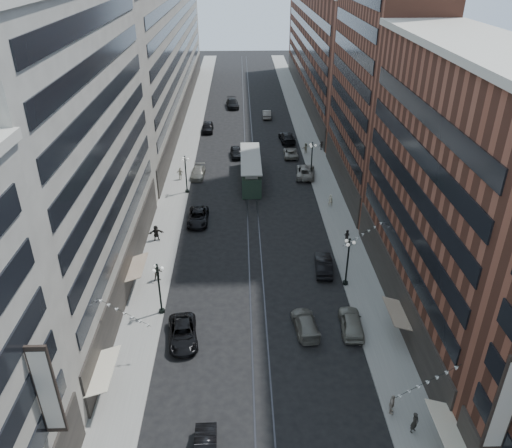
{
  "coord_description": "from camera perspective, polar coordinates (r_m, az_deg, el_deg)",
  "views": [
    {
      "loc": [
        -1.39,
        -9.98,
        30.55
      ],
      "look_at": [
        0.07,
        36.39,
        5.0
      ],
      "focal_mm": 35.0,
      "sensor_mm": 36.0,
      "label": 1
    }
  ],
  "objects": [
    {
      "name": "sidewalk_east",
      "position": [
        86.48,
        6.61,
        8.01
      ],
      "size": [
        4.0,
        180.0,
        0.15
      ],
      "primitive_type": "cube",
      "color": "gray",
      "rests_on": "ground"
    },
    {
      "name": "building_west_mid",
      "position": [
        48.63,
        -20.57,
        7.07
      ],
      "size": [
        8.0,
        36.0,
        28.0
      ],
      "primitive_type": "cube",
      "color": "#ACA698",
      "rests_on": "ground"
    },
    {
      "name": "lamppost_se_mid",
      "position": [
        75.91,
        6.39,
        7.46
      ],
      "size": [
        1.03,
        1.14,
        5.52
      ],
      "color": "black",
      "rests_on": "sidewalk_east"
    },
    {
      "name": "car_11",
      "position": [
        77.07,
        5.67,
        6.01
      ],
      "size": [
        3.45,
        6.2,
        1.64
      ],
      "primitive_type": "imported",
      "rotation": [
        0.0,
        0.0,
        3.01
      ],
      "color": "gray",
      "rests_on": "ground"
    },
    {
      "name": "rail_east",
      "position": [
        85.63,
        -0.29,
        7.95
      ],
      "size": [
        0.12,
        180.0,
        0.02
      ],
      "primitive_type": "cube",
      "color": "#2D2D33",
      "rests_on": "ground"
    },
    {
      "name": "car_13",
      "position": [
        84.48,
        -2.26,
        8.19
      ],
      "size": [
        2.24,
        4.76,
        1.58
      ],
      "primitive_type": "imported",
      "rotation": [
        0.0,
        0.0,
        0.08
      ],
      "color": "black",
      "rests_on": "ground"
    },
    {
      "name": "car_8",
      "position": [
        77.04,
        -6.66,
        5.86
      ],
      "size": [
        2.28,
        5.04,
        1.43
      ],
      "primitive_type": "imported",
      "rotation": [
        0.0,
        0.0,
        -0.06
      ],
      "color": "slate",
      "rests_on": "ground"
    },
    {
      "name": "lamppost_sw_mid",
      "position": [
        70.97,
        -8.02,
        5.79
      ],
      "size": [
        1.03,
        1.14,
        5.52
      ],
      "color": "black",
      "rests_on": "sidewalk_west"
    },
    {
      "name": "streetcar",
      "position": [
        74.9,
        -0.61,
        6.18
      ],
      "size": [
        2.93,
        13.25,
        3.66
      ],
      "color": "#23382A",
      "rests_on": "ground"
    },
    {
      "name": "car_4",
      "position": [
        47.02,
        10.84,
        -10.99
      ],
      "size": [
        2.24,
        4.96,
        1.65
      ],
      "primitive_type": "imported",
      "rotation": [
        0.0,
        0.0,
        3.08
      ],
      "color": "slate",
      "rests_on": "ground"
    },
    {
      "name": "building_east_far",
      "position": [
        117.91,
        7.63,
        19.56
      ],
      "size": [
        8.0,
        72.0,
        24.0
      ],
      "primitive_type": "cube",
      "color": "brown",
      "rests_on": "ground"
    },
    {
      "name": "car_10",
      "position": [
        54.39,
        7.73,
        -4.6
      ],
      "size": [
        2.12,
        5.04,
        1.62
      ],
      "primitive_type": "imported",
      "rotation": [
        0.0,
        0.0,
        3.06
      ],
      "color": "black",
      "rests_on": "ground"
    },
    {
      "name": "car_2",
      "position": [
        45.67,
        -8.35,
        -12.27
      ],
      "size": [
        3.15,
        5.63,
        1.49
      ],
      "primitive_type": "imported",
      "rotation": [
        0.0,
        0.0,
        0.13
      ],
      "color": "black",
      "rests_on": "ground"
    },
    {
      "name": "building_east_tower",
      "position": [
        69.15,
        14.53,
        20.07
      ],
      "size": [
        8.0,
        26.0,
        42.0
      ],
      "primitive_type": "cube",
      "color": "brown",
      "rests_on": "ground"
    },
    {
      "name": "building_east_mid",
      "position": [
        46.09,
        21.92,
        2.91
      ],
      "size": [
        8.0,
        30.0,
        24.0
      ],
      "primitive_type": "cube",
      "color": "brown",
      "rests_on": "ground"
    },
    {
      "name": "pedestrian_7",
      "position": [
        59.93,
        10.35,
        -1.32
      ],
      "size": [
        0.83,
        0.74,
        1.51
      ],
      "primitive_type": "imported",
      "rotation": [
        0.0,
        0.0,
        2.56
      ],
      "color": "black",
      "rests_on": "sidewalk_east"
    },
    {
      "name": "sidewalk_west",
      "position": [
        86.12,
        -8.17,
        7.82
      ],
      "size": [
        4.0,
        180.0,
        0.15
      ],
      "primitive_type": "cube",
      "color": "gray",
      "rests_on": "ground"
    },
    {
      "name": "ground",
      "position": [
        76.37,
        -0.61,
        5.26
      ],
      "size": [
        220.0,
        220.0,
        0.0
      ],
      "primitive_type": "plane",
      "color": "black",
      "rests_on": "ground"
    },
    {
      "name": "pedestrian_2",
      "position": [
        53.09,
        -11.18,
        -5.48
      ],
      "size": [
        1.03,
        0.76,
        1.89
      ],
      "primitive_type": "imported",
      "rotation": [
        0.0,
        0.0,
        0.31
      ],
      "color": "black",
      "rests_on": "sidewalk_west"
    },
    {
      "name": "building_west_far",
      "position": [
        108.55,
        -10.64,
        19.08
      ],
      "size": [
        8.0,
        90.0,
        26.0
      ],
      "primitive_type": "cube",
      "color": "#ACA698",
      "rests_on": "ground"
    },
    {
      "name": "car_extra_0",
      "position": [
        46.49,
        5.66,
        -11.25
      ],
      "size": [
        2.49,
        5.11,
        1.43
      ],
      "primitive_type": "imported",
      "rotation": [
        0.0,
        0.0,
        3.24
      ],
      "color": "#656359",
      "rests_on": "ground"
    },
    {
      "name": "lamppost_se_far",
      "position": [
        51.26,
        10.44,
        -4.08
      ],
      "size": [
        1.03,
        1.14,
        5.52
      ],
      "color": "black",
      "rests_on": "sidewalk_east"
    },
    {
      "name": "pedestrian_4",
      "position": [
        40.55,
        15.27,
        -19.25
      ],
      "size": [
        0.84,
        1.12,
        1.74
      ],
      "primitive_type": "imported",
      "rotation": [
        0.0,
        0.0,
        1.15
      ],
      "color": "#A79A8A",
      "rests_on": "sidewalk_east"
    },
    {
      "name": "pedestrian_6",
      "position": [
        76.08,
        -8.64,
        5.72
      ],
      "size": [
        1.13,
        0.55,
        1.88
      ],
      "primitive_type": "imported",
      "rotation": [
        0.0,
        0.0,
        3.09
      ],
      "color": "beige",
      "rests_on": "sidewalk_west"
    },
    {
      "name": "car_12",
      "position": [
        91.54,
        3.56,
        9.87
      ],
      "size": [
        2.96,
        6.2,
        1.74
      ],
      "primitive_type": "imported",
      "rotation": [
        0.0,
        0.0,
        3.23
      ],
      "color": "black",
      "rests_on": "ground"
    },
    {
      "name": "lamppost_sw_far",
      "position": [
        47.51,
        -11.01,
        -7.08
      ],
      "size": [
        1.03,
        1.14,
        5.52
      ],
      "color": "black",
      "rests_on": "sidewalk_west"
    },
    {
      "name": "car_14",
      "position": [
        105.53,
        1.25,
        12.46
      ],
      "size": [
        1.79,
        4.9,
        1.6
      ],
      "primitive_type": "imported",
      "rotation": [
        0.0,
        0.0,
        3.12
      ],
      "color": "slate",
      "rests_on": "ground"
    },
    {
      "name": "car_extra_2",
      "position": [
        84.72,
        3.99,
        8.13
      ],
      "size": [
        2.45,
        5.04,
        1.38
      ],
      "primitive_type": "imported",
      "rotation": [
        0.0,
        0.0,
        3.11
      ],
      "color": "gray",
      "rests_on": "ground"
    },
    {
      "name": "pedestrian_extra_2",
      "position": [
        39.82,
        17.68,
        -20.81
      ],
      "size": [
        0.78,
        0.75,
        1.8
      ],
      "primitive_type": "imported",
      "rotation": [
        0.0,
        0.0,
        0.67
      ],
      "color": "black",
      "rests_on": "sidewalk_east"
    },
    {
      "name": "car_9",
      "position": [
        97.34,
        -5.56,
        10.97
      ],
      "size": [
        2.11,
        5.23,
        1.78
      ],
      "primitive_type": "imported",
      "rotation": [
        0.0,
        0.0,
        -0.0
      ],
      "color": "black",
      "rests_on": "ground"
    },
    {
      "name": "pedestrian_5",
      "position": [
        60.3,
        -11.34,
        -1.0
      ],
      "size": [
        1.85,
        0.86,
        1.93
      ],
      "primitive_type": "imported",
      "rotation": [
        0.0,
        0.0,
        0.2
      ],
      "color": "black",
      "rests_on": "sidewalk_west"
    },
    {
      "name": "rail_west",
      "position": [
        85.61,
        -1.24,
        7.94
      ],
      "size": [
        0.12,
        180.0,
        0.02
      ],
      "primitive_type": "cube",
      "color": "#2D2D33",
      "rests_on": "ground"
    },
    {
      "name": "car_7",
      "position": [
        63.8,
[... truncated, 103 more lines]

